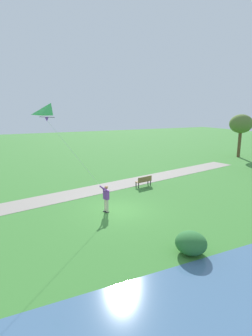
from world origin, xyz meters
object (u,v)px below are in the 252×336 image
(park_bench_near_walkway, at_px, (144,181))
(lakeside_shrub, at_px, (191,243))
(tree_lakeside_near, at_px, (241,124))
(person_kite_flyer, at_px, (106,196))
(flying_kite, at_px, (51,113))

(park_bench_near_walkway, distance_m, lakeside_shrub, 11.03)
(tree_lakeside_near, height_order, lakeside_shrub, tree_lakeside_near)
(person_kite_flyer, bearing_deg, park_bench_near_walkway, 128.61)
(tree_lakeside_near, xyz_separation_m, lakeside_shrub, (17.33, -22.06, -3.88))
(tree_lakeside_near, bearing_deg, person_kite_flyer, -65.24)
(person_kite_flyer, height_order, lakeside_shrub, person_kite_flyer)
(flying_kite, bearing_deg, tree_lakeside_near, 113.36)
(flying_kite, xyz_separation_m, lakeside_shrub, (5.73, 4.82, -5.75))
(lakeside_shrub, bearing_deg, flying_kite, -139.92)
(tree_lakeside_near, bearing_deg, park_bench_near_walkway, -69.72)
(park_bench_near_walkway, height_order, tree_lakeside_near, tree_lakeside_near)
(tree_lakeside_near, bearing_deg, flying_kite, -66.64)
(park_bench_near_walkway, xyz_separation_m, lakeside_shrub, (10.47, -3.48, -0.00))
(flying_kite, distance_m, lakeside_shrub, 9.44)
(park_bench_near_walkway, distance_m, tree_lakeside_near, 20.18)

